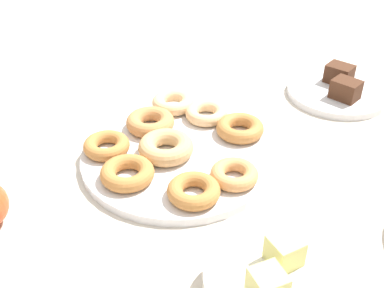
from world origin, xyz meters
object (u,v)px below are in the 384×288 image
object	(u,v)px
fruit_bowl	(269,287)
donut_8	(107,145)
donut_1	(206,113)
donut_2	(150,122)
donut_5	(240,128)
donut_7	(235,173)
brownie_far	(346,89)
melon_chunk_left	(285,251)
donut_plate	(178,156)
donut_3	(194,191)
donut_6	(127,173)
melon_chunk_right	(268,285)
cake_plate	(337,92)
donut_0	(166,147)
brownie_near	(339,74)
donut_4	(173,102)

from	to	relation	value
fruit_bowl	donut_8	bearing A→B (deg)	-100.33
donut_1	fruit_bowl	xyz separation A→B (m)	(0.26, 0.30, -0.01)
fruit_bowl	donut_2	bearing A→B (deg)	-114.75
donut_5	donut_7	size ratio (longest dim) A/B	1.13
donut_2	brownie_far	bearing A→B (deg)	146.82
donut_2	melon_chunk_left	distance (m)	0.38
donut_plate	donut_3	distance (m)	0.12
donut_3	brownie_far	distance (m)	0.43
donut_1	donut_5	size ratio (longest dim) A/B	0.93
donut_6	donut_3	bearing A→B (deg)	108.03
donut_1	donut_2	world-z (taller)	donut_2
donut_5	fruit_bowl	world-z (taller)	fruit_bowl
donut_plate	donut_8	bearing A→B (deg)	-51.29
donut_6	fruit_bowl	world-z (taller)	fruit_bowl
donut_2	fruit_bowl	size ratio (longest dim) A/B	0.55
donut_2	melon_chunk_right	bearing A→B (deg)	62.48
donut_2	cake_plate	bearing A→B (deg)	151.84
donut_6	donut_0	bearing A→B (deg)	179.56
donut_5	donut_7	distance (m)	0.13
donut_7	brownie_near	bearing A→B (deg)	-176.30
donut_8	fruit_bowl	world-z (taller)	fruit_bowl
donut_3	melon_chunk_left	world-z (taller)	melon_chunk_left
donut_5	melon_chunk_left	distance (m)	0.32
cake_plate	fruit_bowl	xyz separation A→B (m)	(0.52, 0.16, 0.01)
donut_1	brownie_near	bearing A→B (deg)	157.85
donut_0	brownie_near	size ratio (longest dim) A/B	1.77
donut_7	brownie_near	size ratio (longest dim) A/B	1.43
donut_plate	donut_1	distance (m)	0.12
donut_6	donut_8	distance (m)	0.09
donut_4	donut_5	xyz separation A→B (m)	(-0.01, 0.15, -0.00)
donut_plate	brownie_far	bearing A→B (deg)	159.91
donut_0	donut_6	world-z (taller)	donut_0
donut_1	cake_plate	size ratio (longest dim) A/B	0.38
donut_0	cake_plate	bearing A→B (deg)	163.83
donut_6	fruit_bowl	bearing A→B (deg)	82.58
donut_4	melon_chunk_left	distance (m)	0.43
brownie_near	melon_chunk_right	distance (m)	0.61
donut_0	melon_chunk_right	xyz separation A→B (m)	(0.15, 0.29, 0.03)
donut_4	donut_8	world-z (taller)	donut_4
donut_3	brownie_far	size ratio (longest dim) A/B	1.52
donut_3	donut_8	world-z (taller)	same
donut_2	melon_chunk_right	distance (m)	0.42
donut_1	melon_chunk_right	bearing A→B (deg)	47.79
brownie_near	melon_chunk_right	bearing A→B (deg)	18.25
donut_6	donut_7	distance (m)	0.17
donut_plate	cake_plate	bearing A→B (deg)	164.70
donut_6	donut_1	bearing A→B (deg)	-174.77
donut_0	donut_4	xyz separation A→B (m)	(-0.12, -0.09, -0.00)
donut_0	donut_5	world-z (taller)	donut_0
brownie_near	fruit_bowl	size ratio (longest dim) A/B	0.33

